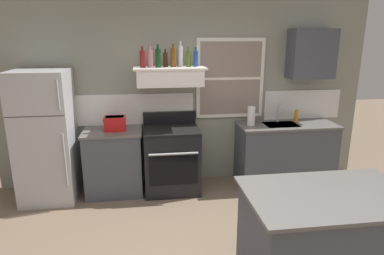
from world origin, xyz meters
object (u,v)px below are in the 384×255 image
object	(u,v)px
refrigerator	(46,137)
bottle_brown_stout	(165,59)
stove_range	(172,159)
paper_towel_roll	(251,116)
bottle_red_label_wine	(143,59)
bottle_amber_wine	(173,57)
toaster	(115,123)
dish_soap_bottle	(296,116)
bottle_rose_pink	(150,58)
bottle_blue_liqueur	(196,58)
kitchen_island	(325,242)
bottle_dark_green_wine	(158,58)
bottle_olive_oil_square	(189,58)
bottle_clear_tall	(180,56)

from	to	relation	value
refrigerator	bottle_brown_stout	size ratio (longest dim) A/B	7.39
stove_range	paper_towel_roll	world-z (taller)	paper_towel_roll
bottle_red_label_wine	bottle_amber_wine	bearing A→B (deg)	3.02
toaster	dish_soap_bottle	world-z (taller)	toaster
bottle_rose_pink	bottle_amber_wine	size ratio (longest dim) A/B	0.90
bottle_amber_wine	bottle_blue_liqueur	xyz separation A→B (m)	(0.31, 0.02, -0.02)
paper_towel_roll	kitchen_island	xyz separation A→B (m)	(-0.01, -2.19, -0.59)
stove_range	bottle_blue_liqueur	bearing A→B (deg)	17.86
toaster	bottle_red_label_wine	bearing A→B (deg)	5.87
bottle_red_label_wine	bottle_dark_green_wine	bearing A→B (deg)	-7.82
bottle_olive_oil_square	bottle_amber_wine	bearing A→B (deg)	-177.94
bottle_amber_wine	kitchen_island	size ratio (longest dim) A/B	0.22
toaster	bottle_brown_stout	size ratio (longest dim) A/B	1.26
stove_range	paper_towel_roll	size ratio (longest dim) A/B	4.04
bottle_dark_green_wine	bottle_amber_wine	distance (m)	0.21
stove_range	bottle_brown_stout	world-z (taller)	bottle_brown_stout
bottle_dark_green_wine	bottle_rose_pink	bearing A→B (deg)	148.78
dish_soap_bottle	bottle_dark_green_wine	bearing A→B (deg)	-177.43
dish_soap_bottle	kitchen_island	world-z (taller)	dish_soap_bottle
dish_soap_bottle	stove_range	bearing A→B (deg)	-175.82
dish_soap_bottle	kitchen_island	bearing A→B (deg)	-107.88
toaster	bottle_olive_oil_square	xyz separation A→B (m)	(1.02, 0.07, 0.85)
bottle_rose_pink	bottle_clear_tall	xyz separation A→B (m)	(0.41, 0.03, 0.03)
bottle_amber_wine	bottle_clear_tall	size ratio (longest dim) A/B	0.91
paper_towel_roll	dish_soap_bottle	distance (m)	0.74
bottle_red_label_wine	kitchen_island	world-z (taller)	bottle_red_label_wine
refrigerator	kitchen_island	bearing A→B (deg)	-37.31
bottle_rose_pink	bottle_olive_oil_square	bearing A→B (deg)	-0.52
kitchen_island	refrigerator	bearing A→B (deg)	142.69
refrigerator	bottle_clear_tall	world-z (taller)	bottle_clear_tall
stove_range	bottle_clear_tall	distance (m)	1.44
bottle_red_label_wine	bottle_clear_tall	xyz separation A→B (m)	(0.51, 0.06, 0.03)
bottle_brown_stout	bottle_blue_liqueur	bearing A→B (deg)	-2.91
bottle_rose_pink	bottle_amber_wine	xyz separation A→B (m)	(0.31, -0.01, 0.01)
refrigerator	paper_towel_roll	world-z (taller)	refrigerator
toaster	bottle_rose_pink	xyz separation A→B (m)	(0.50, 0.07, 0.85)
stove_range	bottle_blue_liqueur	world-z (taller)	bottle_blue_liqueur
bottle_red_label_wine	bottle_amber_wine	distance (m)	0.41
bottle_brown_stout	bottle_amber_wine	bearing A→B (deg)	-21.96
bottle_blue_liqueur	kitchen_island	size ratio (longest dim) A/B	0.19
kitchen_island	dish_soap_bottle	bearing A→B (deg)	72.12
bottle_dark_green_wine	bottle_blue_liqueur	world-z (taller)	bottle_dark_green_wine
bottle_rose_pink	bottle_amber_wine	world-z (taller)	bottle_amber_wine
bottle_dark_green_wine	bottle_blue_liqueur	xyz separation A→B (m)	(0.51, 0.07, -0.02)
bottle_red_label_wine	refrigerator	bearing A→B (deg)	-175.73
toaster	bottle_dark_green_wine	distance (m)	1.05
toaster	stove_range	distance (m)	0.93
bottle_red_label_wine	bottle_rose_pink	distance (m)	0.11
stove_range	bottle_rose_pink	bearing A→B (deg)	157.01
refrigerator	bottle_amber_wine	world-z (taller)	bottle_amber_wine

